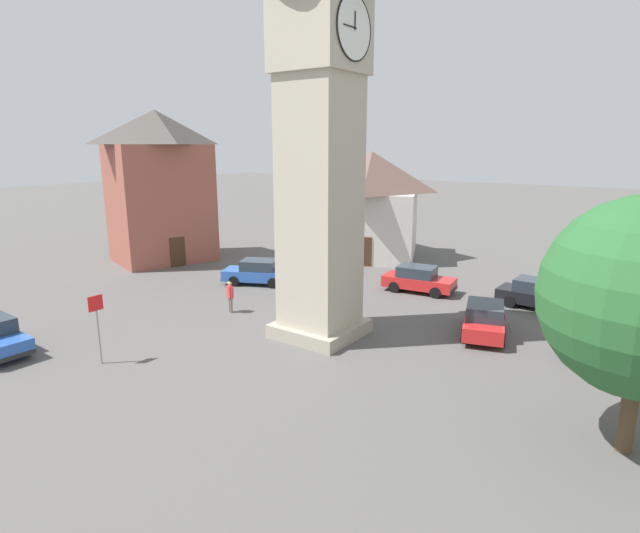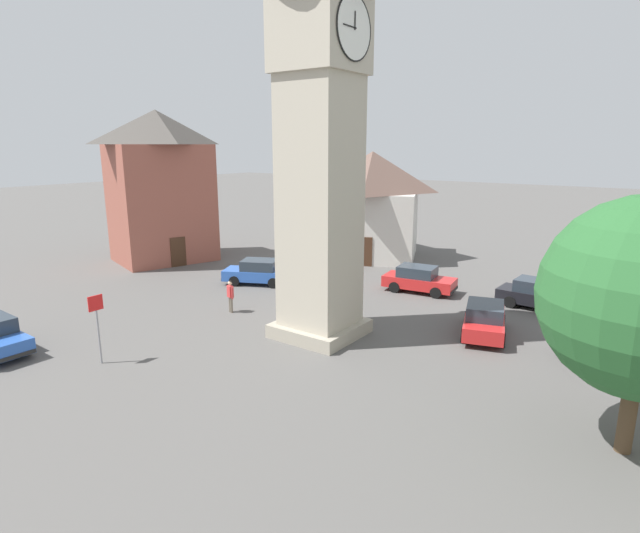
{
  "view_description": "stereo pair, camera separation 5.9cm",
  "coord_description": "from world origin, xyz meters",
  "px_view_note": "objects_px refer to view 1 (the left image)",
  "views": [
    {
      "loc": [
        17.76,
        12.78,
        8.44
      ],
      "look_at": [
        0.0,
        0.0,
        3.19
      ],
      "focal_mm": 28.56,
      "sensor_mm": 36.0,
      "label": 1
    },
    {
      "loc": [
        17.72,
        12.83,
        8.44
      ],
      "look_at": [
        0.0,
        0.0,
        3.19
      ],
      "focal_mm": 28.56,
      "sensor_mm": 36.0,
      "label": 2
    }
  ],
  "objects_px": {
    "car_silver_kerb": "(484,319)",
    "car_black_far": "(258,272)",
    "car_red_corner": "(418,279)",
    "building_terrace_right": "(371,204)",
    "car_green_alley": "(622,348)",
    "building_corner_back": "(160,186)",
    "road_sign": "(97,318)",
    "pedestrian": "(230,294)",
    "clock_tower": "(320,56)",
    "car_white_side": "(538,294)"
  },
  "relations": [
    {
      "from": "car_white_side",
      "to": "pedestrian",
      "type": "xyz_separation_m",
      "value": [
        9.99,
        -12.69,
        0.25
      ]
    },
    {
      "from": "car_black_far",
      "to": "car_green_alley",
      "type": "height_order",
      "value": "same"
    },
    {
      "from": "clock_tower",
      "to": "building_corner_back",
      "type": "height_order",
      "value": "clock_tower"
    },
    {
      "from": "car_black_far",
      "to": "car_green_alley",
      "type": "distance_m",
      "value": 19.79
    },
    {
      "from": "road_sign",
      "to": "pedestrian",
      "type": "bearing_deg",
      "value": -176.85
    },
    {
      "from": "car_red_corner",
      "to": "road_sign",
      "type": "bearing_deg",
      "value": -19.22
    },
    {
      "from": "car_silver_kerb",
      "to": "car_black_far",
      "type": "bearing_deg",
      "value": -91.99
    },
    {
      "from": "car_silver_kerb",
      "to": "car_green_alley",
      "type": "bearing_deg",
      "value": 87.13
    },
    {
      "from": "building_terrace_right",
      "to": "road_sign",
      "type": "height_order",
      "value": "building_terrace_right"
    },
    {
      "from": "clock_tower",
      "to": "car_green_alley",
      "type": "xyz_separation_m",
      "value": [
        -4.02,
        11.55,
        -11.15
      ]
    },
    {
      "from": "car_black_far",
      "to": "building_corner_back",
      "type": "height_order",
      "value": "building_corner_back"
    },
    {
      "from": "car_white_side",
      "to": "car_green_alley",
      "type": "bearing_deg",
      "value": 37.31
    },
    {
      "from": "clock_tower",
      "to": "car_silver_kerb",
      "type": "height_order",
      "value": "clock_tower"
    },
    {
      "from": "car_red_corner",
      "to": "building_terrace_right",
      "type": "relative_size",
      "value": 0.47
    },
    {
      "from": "car_black_far",
      "to": "pedestrian",
      "type": "bearing_deg",
      "value": 28.15
    },
    {
      "from": "car_green_alley",
      "to": "road_sign",
      "type": "xyz_separation_m",
      "value": [
        11.65,
        -16.72,
        1.14
      ]
    },
    {
      "from": "car_green_alley",
      "to": "building_corner_back",
      "type": "height_order",
      "value": "building_corner_back"
    },
    {
      "from": "car_red_corner",
      "to": "car_white_side",
      "type": "height_order",
      "value": "same"
    },
    {
      "from": "car_silver_kerb",
      "to": "car_white_side",
      "type": "relative_size",
      "value": 1.06
    },
    {
      "from": "clock_tower",
      "to": "road_sign",
      "type": "distance_m",
      "value": 13.61
    },
    {
      "from": "car_black_far",
      "to": "building_corner_back",
      "type": "xyz_separation_m",
      "value": [
        -0.95,
        -10.32,
        4.76
      ]
    },
    {
      "from": "building_corner_back",
      "to": "car_red_corner",
      "type": "bearing_deg",
      "value": 99.7
    },
    {
      "from": "car_white_side",
      "to": "clock_tower",
      "type": "bearing_deg",
      "value": -35.82
    },
    {
      "from": "car_silver_kerb",
      "to": "car_green_alley",
      "type": "height_order",
      "value": "same"
    },
    {
      "from": "car_red_corner",
      "to": "car_green_alley",
      "type": "xyz_separation_m",
      "value": [
        4.99,
        10.92,
        0.0
      ]
    },
    {
      "from": "pedestrian",
      "to": "building_corner_back",
      "type": "height_order",
      "value": "building_corner_back"
    },
    {
      "from": "car_red_corner",
      "to": "road_sign",
      "type": "height_order",
      "value": "road_sign"
    },
    {
      "from": "car_white_side",
      "to": "car_black_far",
      "type": "height_order",
      "value": "same"
    },
    {
      "from": "car_silver_kerb",
      "to": "building_terrace_right",
      "type": "xyz_separation_m",
      "value": [
        -11.49,
        -12.68,
        3.31
      ]
    },
    {
      "from": "building_terrace_right",
      "to": "building_corner_back",
      "type": "relative_size",
      "value": 0.84
    },
    {
      "from": "pedestrian",
      "to": "building_terrace_right",
      "type": "bearing_deg",
      "value": -176.37
    },
    {
      "from": "road_sign",
      "to": "car_white_side",
      "type": "bearing_deg",
      "value": 144.91
    },
    {
      "from": "car_red_corner",
      "to": "pedestrian",
      "type": "height_order",
      "value": "pedestrian"
    },
    {
      "from": "clock_tower",
      "to": "building_corner_back",
      "type": "relative_size",
      "value": 1.88
    },
    {
      "from": "clock_tower",
      "to": "building_terrace_right",
      "type": "bearing_deg",
      "value": -157.31
    },
    {
      "from": "building_corner_back",
      "to": "clock_tower",
      "type": "bearing_deg",
      "value": 72.8
    },
    {
      "from": "car_green_alley",
      "to": "building_corner_back",
      "type": "distance_m",
      "value": 30.51
    },
    {
      "from": "clock_tower",
      "to": "car_red_corner",
      "type": "height_order",
      "value": "clock_tower"
    },
    {
      "from": "car_black_far",
      "to": "road_sign",
      "type": "height_order",
      "value": "road_sign"
    },
    {
      "from": "clock_tower",
      "to": "pedestrian",
      "type": "bearing_deg",
      "value": -88.59
    },
    {
      "from": "pedestrian",
      "to": "building_corner_back",
      "type": "xyz_separation_m",
      "value": [
        -5.88,
        -12.96,
        4.51
      ]
    },
    {
      "from": "car_black_far",
      "to": "pedestrian",
      "type": "xyz_separation_m",
      "value": [
        4.93,
        2.64,
        0.25
      ]
    },
    {
      "from": "car_red_corner",
      "to": "road_sign",
      "type": "xyz_separation_m",
      "value": [
        16.65,
        -5.81,
        1.14
      ]
    },
    {
      "from": "car_silver_kerb",
      "to": "car_green_alley",
      "type": "distance_m",
      "value": 5.48
    },
    {
      "from": "car_green_alley",
      "to": "pedestrian",
      "type": "relative_size",
      "value": 2.56
    },
    {
      "from": "pedestrian",
      "to": "building_corner_back",
      "type": "bearing_deg",
      "value": -114.4
    },
    {
      "from": "car_red_corner",
      "to": "building_terrace_right",
      "type": "bearing_deg",
      "value": -133.12
    },
    {
      "from": "car_silver_kerb",
      "to": "car_black_far",
      "type": "xyz_separation_m",
      "value": [
        -0.5,
        -14.3,
        0.0
      ]
    },
    {
      "from": "clock_tower",
      "to": "car_green_alley",
      "type": "bearing_deg",
      "value": 109.2
    },
    {
      "from": "car_white_side",
      "to": "building_corner_back",
      "type": "distance_m",
      "value": 26.41
    }
  ]
}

